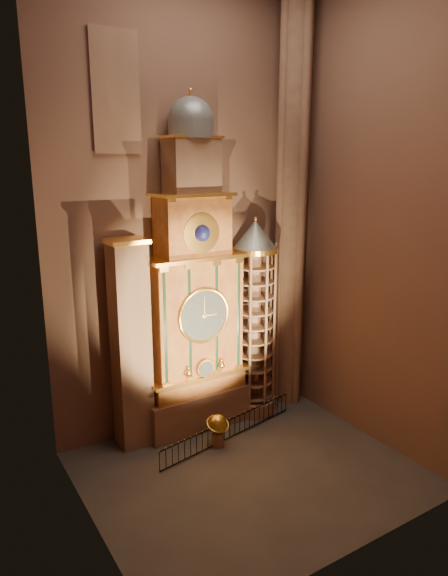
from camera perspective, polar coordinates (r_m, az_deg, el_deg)
floor at (r=24.58m, az=2.76°, el=-19.67°), size 14.00×14.00×0.00m
wall_back at (r=25.71m, az=-4.62°, el=8.14°), size 22.00×0.00×22.00m
wall_left at (r=17.59m, az=-16.01°, el=4.86°), size 0.00×22.00×22.00m
wall_right at (r=25.24m, az=16.39°, el=7.50°), size 0.00×22.00×22.00m
astronomical_clock at (r=25.63m, az=-3.36°, el=-1.72°), size 5.60×2.41×16.70m
portrait_tower at (r=24.77m, az=-10.30°, el=-6.22°), size 1.80×1.60×10.20m
stair_turret at (r=27.59m, az=3.35°, el=-3.61°), size 2.50×2.50×10.80m
gothic_pier at (r=28.23m, az=7.54°, el=8.59°), size 2.04×2.04×22.00m
stained_glass_window at (r=24.36m, az=-11.95°, el=20.52°), size 2.20×0.14×5.20m
celestial_globe at (r=25.88m, az=-0.69°, el=-15.23°), size 1.14×1.08×1.63m
iron_railing at (r=26.59m, az=0.63°, el=-15.39°), size 8.43×1.65×1.04m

